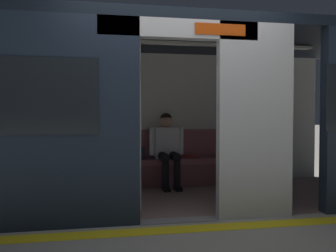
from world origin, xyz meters
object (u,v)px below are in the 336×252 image
(train_car, at_px, (158,90))
(handbag, at_px, (136,153))
(person_seated, at_px, (167,145))
(book, at_px, (190,157))
(bench_seat, at_px, (152,165))
(grab_pole_door, at_px, (140,122))

(train_car, xyz_separation_m, handbag, (0.19, -0.99, -0.95))
(person_seated, relative_size, book, 5.32)
(bench_seat, distance_m, grab_pole_door, 1.71)
(bench_seat, bearing_deg, grab_pole_door, 76.10)
(train_car, distance_m, grab_pole_door, 0.79)
(train_car, xyz_separation_m, bench_seat, (-0.05, -0.91, -1.14))
(bench_seat, xyz_separation_m, person_seated, (-0.24, 0.05, 0.33))
(train_car, relative_size, person_seated, 5.46)
(train_car, distance_m, book, 1.57)
(train_car, bearing_deg, grab_pole_door, 61.60)
(bench_seat, relative_size, grab_pole_door, 1.35)
(train_car, height_order, book, train_car)
(book, bearing_deg, train_car, 24.29)
(person_seated, xyz_separation_m, handbag, (0.48, -0.13, -0.14))
(train_car, xyz_separation_m, grab_pole_door, (0.32, 0.59, -0.41))
(book, distance_m, grab_pole_door, 1.95)
(train_car, distance_m, handbag, 1.39)
(person_seated, bearing_deg, bench_seat, -12.38)
(handbag, height_order, grab_pole_door, grab_pole_door)
(grab_pole_door, bearing_deg, person_seated, -112.94)
(person_seated, bearing_deg, book, -165.08)
(handbag, bearing_deg, book, 178.32)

